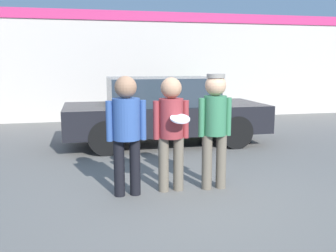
{
  "coord_description": "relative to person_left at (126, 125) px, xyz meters",
  "views": [
    {
      "loc": [
        -1.37,
        -4.96,
        1.84
      ],
      "look_at": [
        -0.18,
        0.32,
        0.92
      ],
      "focal_mm": 40.0,
      "sensor_mm": 36.0,
      "label": 1
    }
  ],
  "objects": [
    {
      "name": "parked_car_near",
      "position": [
        1.22,
        3.22,
        -0.23
      ],
      "size": [
        4.47,
        1.89,
        1.51
      ],
      "color": "black",
      "rests_on": "ground"
    },
    {
      "name": "storefront_building",
      "position": [
        0.82,
        7.11,
        0.75
      ],
      "size": [
        24.0,
        0.22,
        3.43
      ],
      "color": "beige",
      "rests_on": "ground"
    },
    {
      "name": "person_middle_with_frisbee",
      "position": [
        0.64,
        0.05,
        -0.03
      ],
      "size": [
        0.52,
        0.56,
        1.64
      ],
      "color": "#665B4C",
      "rests_on": "ground"
    },
    {
      "name": "ground_plane",
      "position": [
        0.82,
        -0.07,
        -1.0
      ],
      "size": [
        56.0,
        56.0,
        0.0
      ],
      "primitive_type": "plane",
      "color": "#66635E"
    },
    {
      "name": "person_left",
      "position": [
        0.0,
        0.0,
        0.0
      ],
      "size": [
        0.55,
        0.38,
        1.67
      ],
      "color": "black",
      "rests_on": "ground"
    },
    {
      "name": "person_right",
      "position": [
        1.28,
        0.01,
        0.01
      ],
      "size": [
        0.49,
        0.32,
        1.68
      ],
      "color": "#665B4C",
      "rests_on": "ground"
    },
    {
      "name": "shrub",
      "position": [
        2.92,
        6.36,
        -0.44
      ],
      "size": [
        1.12,
        1.12,
        1.12
      ],
      "color": "#387A3D",
      "rests_on": "ground"
    }
  ]
}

